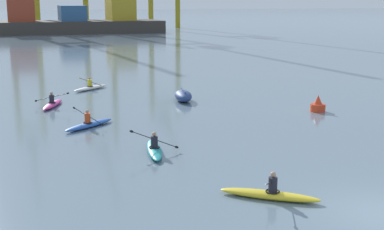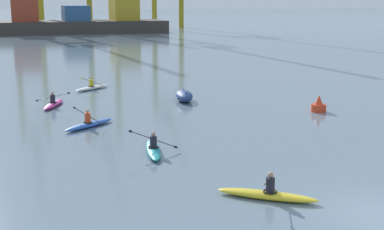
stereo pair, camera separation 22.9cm
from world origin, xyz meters
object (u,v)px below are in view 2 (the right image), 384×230
object	(u,v)px
kayak_white	(92,87)
kayak_blue	(89,124)
capsized_dinghy	(184,96)
kayak_magenta	(53,104)
kayak_teal	(153,149)
kayak_yellow	(267,194)
channel_buoy	(319,106)
container_barge	(76,21)

from	to	relation	value
kayak_white	kayak_blue	world-z (taller)	kayak_blue
capsized_dinghy	kayak_blue	bearing A→B (deg)	-141.49
kayak_magenta	kayak_white	bearing A→B (deg)	60.93
kayak_teal	kayak_blue	bearing A→B (deg)	109.44
kayak_magenta	kayak_white	distance (m)	6.62
kayak_teal	kayak_white	distance (m)	17.92
kayak_magenta	kayak_yellow	distance (m)	19.59
kayak_magenta	capsized_dinghy	bearing A→B (deg)	-5.84
channel_buoy	kayak_magenta	size ratio (longest dim) A/B	0.30
capsized_dinghy	kayak_teal	xyz separation A→B (m)	(-4.94, -11.28, -0.18)
channel_buoy	kayak_white	xyz separation A→B (m)	(-11.73, 12.45, -0.19)
capsized_dinghy	container_barge	bearing A→B (deg)	88.74
container_barge	kayak_blue	world-z (taller)	container_barge
container_barge	channel_buoy	world-z (taller)	container_barge
capsized_dinghy	kayak_teal	size ratio (longest dim) A/B	0.80
capsized_dinghy	kayak_magenta	xyz separation A→B (m)	(-8.34, 0.85, -0.18)
channel_buoy	kayak_magenta	bearing A→B (deg)	155.94
container_barge	capsized_dinghy	xyz separation A→B (m)	(-1.74, -79.42, -2.11)
kayak_yellow	kayak_magenta	bearing A→B (deg)	106.77
kayak_magenta	channel_buoy	bearing A→B (deg)	-24.06
channel_buoy	kayak_yellow	xyz separation A→B (m)	(-9.29, -12.09, -0.19)
capsized_dinghy	kayak_yellow	xyz separation A→B (m)	(-2.69, -17.90, -0.18)
kayak_teal	kayak_white	xyz separation A→B (m)	(-0.19, 17.92, 0.00)
kayak_teal	kayak_white	size ratio (longest dim) A/B	1.14
channel_buoy	kayak_white	bearing A→B (deg)	133.27
capsized_dinghy	kayak_blue	xyz separation A→B (m)	(-6.96, -5.54, -0.18)
kayak_magenta	kayak_teal	distance (m)	12.60
capsized_dinghy	kayak_white	xyz separation A→B (m)	(-5.13, 6.64, -0.18)
kayak_magenta	kayak_blue	world-z (taller)	kayak_blue
container_barge	kayak_magenta	xyz separation A→B (m)	(-10.08, -78.57, -2.29)
channel_buoy	kayak_blue	size ratio (longest dim) A/B	0.33
capsized_dinghy	channel_buoy	xyz separation A→B (m)	(6.60, -5.82, 0.01)
kayak_magenta	kayak_white	xyz separation A→B (m)	(3.21, 5.78, -0.00)
kayak_magenta	kayak_teal	world-z (taller)	kayak_teal
kayak_yellow	kayak_blue	world-z (taller)	kayak_blue
kayak_white	kayak_teal	bearing A→B (deg)	-89.40
capsized_dinghy	kayak_teal	bearing A→B (deg)	-113.65
capsized_dinghy	kayak_magenta	distance (m)	8.39
container_barge	channel_buoy	xyz separation A→B (m)	(4.85, -85.24, -2.10)
kayak_white	kayak_yellow	bearing A→B (deg)	-84.33
container_barge	kayak_yellow	world-z (taller)	container_barge
kayak_blue	kayak_white	bearing A→B (deg)	81.42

